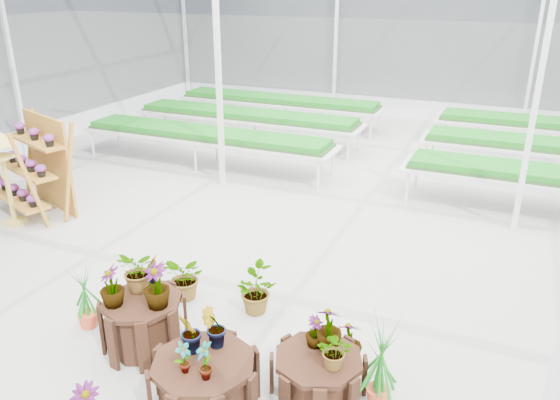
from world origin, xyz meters
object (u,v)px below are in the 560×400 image
at_px(plinth_mid, 205,384).
at_px(plinth_tall, 144,323).
at_px(shelf_rack, 30,167).
at_px(plinth_low, 318,374).
at_px(bird_table, 6,178).

bearing_deg(plinth_mid, plinth_tall, 153.43).
height_order(plinth_tall, shelf_rack, shelf_rack).
bearing_deg(plinth_mid, plinth_low, 34.99).
relative_size(plinth_tall, bird_table, 0.55).
distance_m(plinth_mid, bird_table, 6.28).
bearing_deg(plinth_low, plinth_tall, -177.40).
height_order(shelf_rack, bird_table, shelf_rack).
height_order(plinth_mid, plinth_low, plinth_mid).
distance_m(plinth_tall, plinth_low, 2.21).
height_order(plinth_tall, plinth_low, plinth_tall).
xyz_separation_m(plinth_mid, plinth_low, (1.00, 0.70, -0.07)).
relative_size(plinth_mid, plinth_low, 1.12).
distance_m(plinth_tall, plinth_mid, 1.34).
relative_size(shelf_rack, bird_table, 1.04).
bearing_deg(bird_table, plinth_tall, -11.16).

